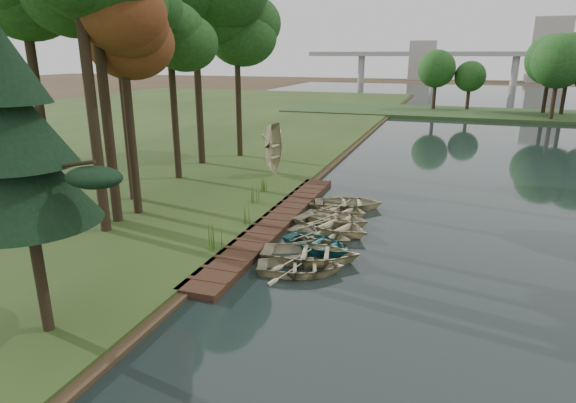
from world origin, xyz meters
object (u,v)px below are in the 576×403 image
(pine_tree, at_px, (19,149))
(boardwalk, at_px, (276,222))
(rowboat_0, at_px, (300,265))
(rowboat_2, at_px, (318,243))
(stored_rowboat, at_px, (275,170))
(rowboat_1, at_px, (311,252))

(pine_tree, bearing_deg, boardwalk, 75.71)
(rowboat_0, xyz_separation_m, rowboat_2, (0.04, 2.38, 0.00))
(stored_rowboat, xyz_separation_m, pine_tree, (0.25, -19.63, 4.99))
(boardwalk, distance_m, rowboat_1, 4.70)
(stored_rowboat, height_order, pine_tree, pine_tree)
(rowboat_0, height_order, pine_tree, pine_tree)
(rowboat_0, distance_m, rowboat_1, 1.18)
(boardwalk, relative_size, rowboat_1, 4.02)
(rowboat_0, height_order, rowboat_2, rowboat_2)
(stored_rowboat, bearing_deg, pine_tree, -169.20)
(rowboat_0, xyz_separation_m, rowboat_1, (0.06, 1.18, 0.07))
(boardwalk, relative_size, stored_rowboat, 4.64)
(rowboat_0, relative_size, pine_tree, 0.39)
(stored_rowboat, bearing_deg, rowboat_0, -145.62)
(boardwalk, bearing_deg, stored_rowboat, 110.75)
(rowboat_1, height_order, rowboat_2, rowboat_1)
(rowboat_1, bearing_deg, boardwalk, 26.73)
(rowboat_1, distance_m, rowboat_2, 1.21)
(boardwalk, relative_size, pine_tree, 1.90)
(rowboat_1, height_order, stored_rowboat, stored_rowboat)
(rowboat_0, bearing_deg, rowboat_2, -17.77)
(boardwalk, relative_size, rowboat_2, 4.80)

